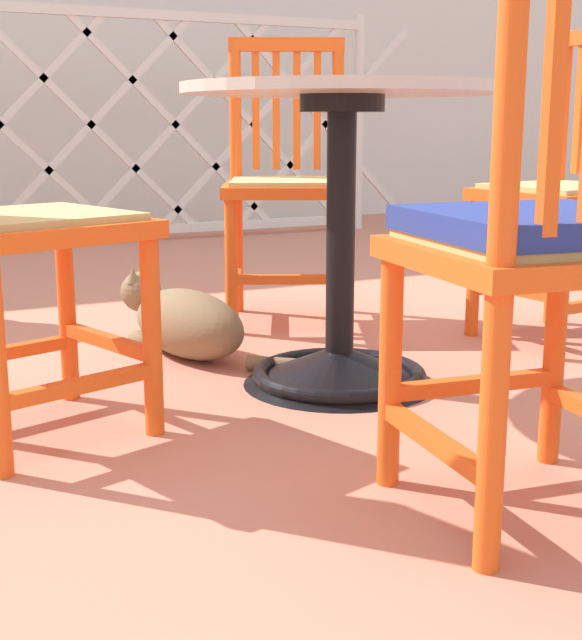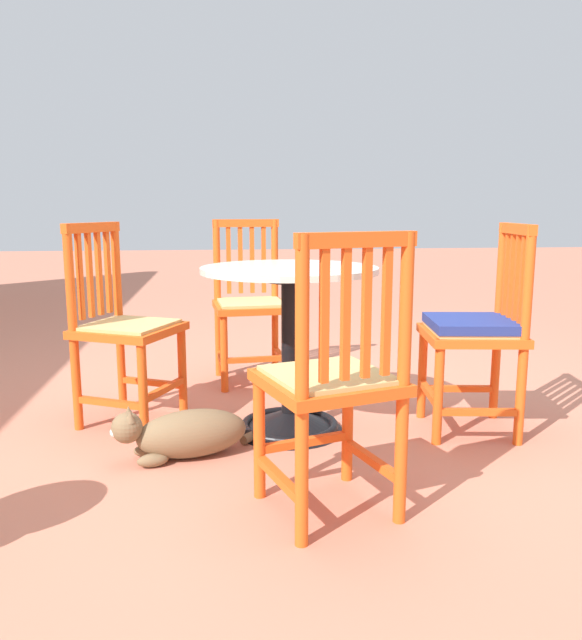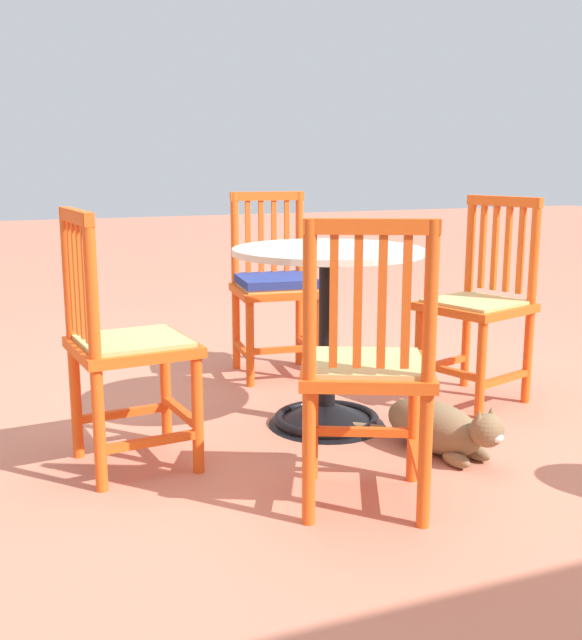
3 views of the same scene
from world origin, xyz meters
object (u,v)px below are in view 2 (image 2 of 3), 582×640
object	(u,v)px
orange_chair_at_corner	(250,306)
tabby_cat	(183,434)
cafe_table	(289,368)
orange_chair_tucked_in	(476,332)
orange_chair_facing_out	(332,384)
orange_chair_by_planter	(124,329)

from	to	relation	value
orange_chair_at_corner	tabby_cat	xyz separation A→B (m)	(-1.09, 0.32, -0.34)
cafe_table	orange_chair_tucked_in	distance (m)	0.83
orange_chair_facing_out	orange_chair_at_corner	distance (m)	1.61
tabby_cat	orange_chair_by_planter	bearing A→B (deg)	31.37
orange_chair_tucked_in	orange_chair_at_corner	distance (m)	1.32
orange_chair_tucked_in	orange_chair_at_corner	world-z (taller)	same
orange_chair_by_planter	tabby_cat	distance (m)	0.64
orange_chair_by_planter	tabby_cat	size ratio (longest dim) A/B	1.35
orange_chair_tucked_in	orange_chair_by_planter	bearing A→B (deg)	79.24
orange_chair_at_corner	tabby_cat	distance (m)	1.19
orange_chair_facing_out	orange_chair_tucked_in	xyz separation A→B (m)	(0.68, -0.75, 0.01)
cafe_table	orange_chair_at_corner	distance (m)	0.86
cafe_table	orange_chair_tucked_in	xyz separation A→B (m)	(-0.08, -0.81, 0.16)
tabby_cat	orange_chair_facing_out	bearing A→B (deg)	-135.47
cafe_table	orange_chair_facing_out	world-z (taller)	orange_chair_facing_out
orange_chair_tucked_in	orange_chair_facing_out	bearing A→B (deg)	132.21
orange_chair_by_planter	orange_chair_at_corner	world-z (taller)	same
orange_chair_facing_out	tabby_cat	size ratio (longest dim) A/B	1.35
orange_chair_by_planter	orange_chair_facing_out	bearing A→B (deg)	-141.13
cafe_table	orange_chair_tucked_in	world-z (taller)	orange_chair_tucked_in
orange_chair_facing_out	tabby_cat	xyz separation A→B (m)	(0.51, 0.50, -0.34)
orange_chair_by_planter	tabby_cat	bearing A→B (deg)	-148.63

